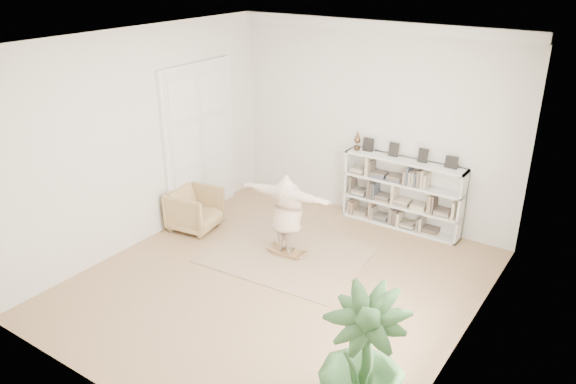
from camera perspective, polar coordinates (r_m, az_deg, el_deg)
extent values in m
plane|color=#996D4E|center=(8.69, -0.95, -9.13)|extent=(6.00, 6.00, 0.00)
plane|color=silver|center=(10.34, 8.63, 6.96)|extent=(5.50, 0.00, 5.50)
plane|color=silver|center=(5.92, -18.09, -6.84)|extent=(5.50, 0.00, 5.50)
plane|color=silver|center=(9.64, -14.59, 5.26)|extent=(0.00, 6.00, 6.00)
plane|color=silver|center=(6.80, 18.30, -2.82)|extent=(0.00, 6.00, 6.00)
plane|color=white|center=(7.42, -1.14, 15.07)|extent=(6.00, 6.00, 0.00)
cube|color=white|center=(9.96, 9.08, 16.37)|extent=(5.50, 0.12, 0.18)
cube|color=white|center=(10.59, -9.03, 5.04)|extent=(0.08, 1.78, 2.92)
cube|color=silver|center=(10.30, -10.45, 4.43)|extent=(0.06, 0.78, 2.80)
cube|color=silver|center=(10.85, -7.52, 5.59)|extent=(0.06, 0.78, 2.80)
cube|color=silver|center=(10.69, 6.22, 1.10)|extent=(0.04, 0.35, 1.30)
cube|color=silver|center=(9.96, 17.21, -1.56)|extent=(0.04, 0.35, 1.30)
cube|color=silver|center=(10.41, 11.86, 0.10)|extent=(2.20, 0.04, 1.30)
cube|color=silver|center=(10.54, 11.25, -3.33)|extent=(2.20, 0.35, 0.04)
cube|color=silver|center=(10.37, 11.43, -1.30)|extent=(2.20, 0.35, 0.04)
cube|color=silver|center=(10.20, 11.61, 0.90)|extent=(2.20, 0.35, 0.04)
cube|color=silver|center=(10.05, 11.80, 3.11)|extent=(2.20, 0.35, 0.04)
cube|color=black|center=(10.33, 8.15, 4.76)|extent=(0.18, 0.07, 0.24)
cube|color=black|center=(10.14, 10.68, 4.22)|extent=(0.18, 0.07, 0.24)
cube|color=black|center=(9.95, 13.57, 3.60)|extent=(0.18, 0.07, 0.24)
cube|color=black|center=(9.80, 16.28, 3.01)|extent=(0.18, 0.07, 0.24)
imported|color=tan|center=(10.26, -9.44, -1.75)|extent=(0.95, 0.93, 0.75)
cube|color=tan|center=(9.41, -0.10, -6.34)|extent=(2.63, 2.16, 0.02)
cube|color=brown|center=(9.38, -0.10, -6.02)|extent=(0.47, 0.30, 0.03)
cube|color=brown|center=(9.39, -0.10, -6.19)|extent=(0.31, 0.07, 0.04)
cube|color=brown|center=(9.39, -0.10, -6.19)|extent=(0.31, 0.07, 0.04)
cube|color=brown|center=(9.38, -0.10, -6.02)|extent=(0.18, 0.06, 0.09)
cube|color=brown|center=(9.38, -0.10, -6.02)|extent=(0.18, 0.06, 0.09)
imported|color=beige|center=(9.05, -0.10, -2.01)|extent=(1.69, 0.56, 1.36)
imported|color=#2F582C|center=(6.03, 7.59, -16.66)|extent=(0.99, 0.99, 1.62)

